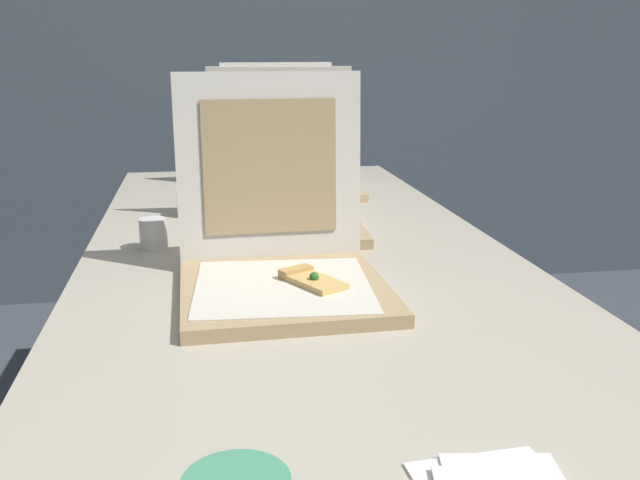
% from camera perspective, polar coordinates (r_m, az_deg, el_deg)
% --- Properties ---
extents(wall_back, '(10.00, 0.10, 2.60)m').
position_cam_1_polar(wall_back, '(3.29, -6.76, 17.98)').
color(wall_back, '#4C5660').
rests_on(wall_back, ground).
extents(table, '(0.86, 2.02, 0.74)m').
position_cam_1_polar(table, '(1.46, -1.78, -2.66)').
color(table, '#BCB29E').
rests_on(table, ground).
extents(pizza_box_front, '(0.34, 0.37, 0.36)m').
position_cam_1_polar(pizza_box_front, '(1.19, -3.14, -1.67)').
color(pizza_box_front, tan).
rests_on(pizza_box_front, table).
extents(pizza_box_middle, '(0.35, 0.36, 0.36)m').
position_cam_1_polar(pizza_box_middle, '(1.61, -3.02, 2.78)').
color(pizza_box_middle, tan).
rests_on(pizza_box_middle, table).
extents(pizza_box_back, '(0.38, 0.39, 0.36)m').
position_cam_1_polar(pizza_box_back, '(2.03, -2.55, 5.41)').
color(pizza_box_back, tan).
rests_on(pizza_box_back, table).
extents(cup_white_far, '(0.06, 0.06, 0.06)m').
position_cam_1_polar(cup_white_far, '(1.75, -10.63, 2.93)').
color(cup_white_far, white).
rests_on(cup_white_far, table).
extents(cup_white_mid, '(0.06, 0.06, 0.06)m').
position_cam_1_polar(cup_white_mid, '(1.48, -13.38, 0.48)').
color(cup_white_mid, white).
rests_on(cup_white_mid, table).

